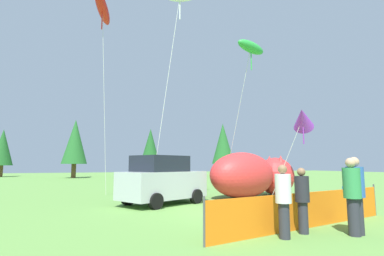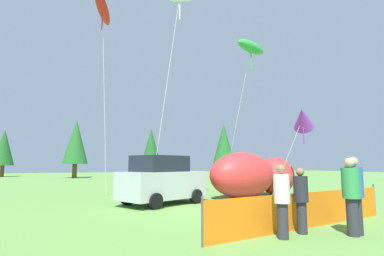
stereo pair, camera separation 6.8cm
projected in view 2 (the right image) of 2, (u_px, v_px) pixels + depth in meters
name	position (u px, v px, depth m)	size (l,w,h in m)	color
ground_plane	(236.00, 214.00, 10.54)	(120.00, 120.00, 0.00)	#609342
parked_car	(162.00, 180.00, 13.11)	(4.25, 3.35, 2.11)	#B7BCC1
folding_chair	(348.00, 197.00, 11.35)	(0.73, 0.73, 0.91)	#1959A5
inflatable_cat	(252.00, 177.00, 15.94)	(5.99, 3.57, 2.36)	red
safety_fence	(309.00, 210.00, 8.27)	(7.07, 1.56, 1.05)	orange
spectator_in_grey_shirt	(301.00, 197.00, 7.58)	(0.36, 0.36, 1.64)	#2D2D38
spectator_in_white_shirt	(282.00, 198.00, 7.07)	(0.37, 0.37, 1.72)	#2D2D38
spectator_in_blue_shirt	(355.00, 192.00, 7.48)	(0.42, 0.42, 1.91)	#2D2D38
spectator_in_black_shirt	(351.00, 193.00, 7.35)	(0.41, 0.41, 1.89)	#2D2D38
kite_red_lizard	(103.00, 9.00, 17.62)	(1.57, 3.11, 11.53)	silver
kite_green_fish	(251.00, 48.00, 16.48)	(2.07, 2.98, 8.60)	silver
kite_purple_delta	(303.00, 118.00, 15.06)	(2.06, 2.18, 4.81)	silver
horizon_tree_east	(4.00, 147.00, 42.45)	(2.82, 2.82, 6.73)	brown
horizon_tree_west	(224.00, 144.00, 43.42)	(3.23, 3.23, 7.70)	brown
horizon_tree_mid	(76.00, 142.00, 39.09)	(3.19, 3.19, 7.61)	brown
horizon_tree_northeast	(151.00, 147.00, 43.58)	(2.91, 2.91, 6.95)	brown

